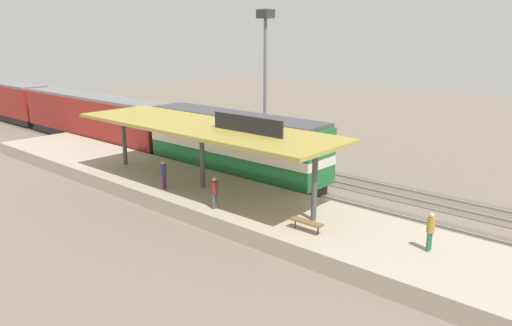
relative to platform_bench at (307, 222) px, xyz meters
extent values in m
plane|color=#706656|center=(8.00, 8.57, -1.34)|extent=(120.00, 120.00, 0.00)
cube|color=#5F5649|center=(6.00, 8.57, -1.32)|extent=(3.20, 110.00, 0.04)
cube|color=gray|center=(5.28, 8.57, -1.26)|extent=(0.10, 110.00, 0.16)
cube|color=gray|center=(6.72, 8.57, -1.26)|extent=(0.10, 110.00, 0.16)
cube|color=#5F5649|center=(10.60, 8.57, -1.32)|extent=(3.20, 110.00, 0.04)
cube|color=gray|center=(9.88, 8.57, -1.26)|extent=(0.10, 110.00, 0.16)
cube|color=gray|center=(11.32, 8.57, -1.26)|extent=(0.10, 110.00, 0.16)
cube|color=#A89E89|center=(1.40, 8.57, -0.89)|extent=(6.00, 44.00, 0.90)
cylinder|color=#47474C|center=(1.40, 0.57, 1.36)|extent=(0.28, 0.28, 3.60)
cylinder|color=#47474C|center=(1.40, 8.57, 1.36)|extent=(0.28, 0.28, 3.60)
cylinder|color=#47474C|center=(1.40, 16.57, 1.36)|extent=(0.28, 0.28, 3.60)
cube|color=#A38E3D|center=(1.40, 8.57, 3.26)|extent=(5.20, 18.00, 0.20)
cube|color=black|center=(1.40, 4.97, 3.81)|extent=(0.12, 4.80, 0.90)
cylinder|color=#333338|center=(0.00, -0.65, -0.23)|extent=(0.07, 0.07, 0.42)
cylinder|color=#333338|center=(0.00, 0.65, -0.23)|extent=(0.07, 0.07, 0.42)
cube|color=brown|center=(0.00, 0.00, 0.02)|extent=(0.44, 1.70, 0.08)
cube|color=#28282D|center=(6.00, 10.38, -0.83)|extent=(2.60, 13.60, 0.70)
cube|color=#1E6B33|center=(6.00, 10.38, 1.27)|extent=(2.90, 14.40, 3.50)
cube|color=#424247|center=(6.00, 10.38, 3.14)|extent=(2.78, 14.11, 0.24)
cube|color=beige|center=(6.00, 10.38, 1.00)|extent=(2.93, 14.43, 0.56)
cube|color=#28282D|center=(6.00, 28.38, -0.83)|extent=(2.60, 19.20, 0.70)
cube|color=maroon|center=(6.00, 28.38, 1.17)|extent=(2.90, 20.00, 3.30)
cube|color=slate|center=(6.00, 28.38, 2.94)|extent=(2.78, 19.60, 0.24)
cube|color=#28282D|center=(6.00, 49.18, -0.83)|extent=(2.60, 19.20, 0.70)
cube|color=maroon|center=(6.00, 49.18, 1.17)|extent=(2.90, 20.00, 3.30)
cylinder|color=slate|center=(13.80, 14.22, 4.16)|extent=(0.28, 0.28, 11.00)
cube|color=#333338|center=(13.80, 14.22, 10.01)|extent=(1.10, 1.10, 0.70)
cylinder|color=#663375|center=(-0.43, 10.08, -0.02)|extent=(0.16, 0.16, 0.84)
cylinder|color=#663375|center=(-0.25, 10.08, -0.02)|extent=(0.16, 0.16, 0.84)
cylinder|color=navy|center=(-0.34, 10.08, 0.72)|extent=(0.34, 0.34, 0.64)
sphere|color=tan|center=(-0.34, 10.08, 1.15)|extent=(0.23, 0.23, 0.23)
cylinder|color=#4C4C51|center=(-0.79, 5.39, -0.02)|extent=(0.16, 0.16, 0.84)
cylinder|color=#4C4C51|center=(-0.61, 5.39, -0.02)|extent=(0.16, 0.16, 0.84)
cylinder|color=maroon|center=(-0.70, 5.39, 0.72)|extent=(0.34, 0.34, 0.64)
sphere|color=tan|center=(-0.70, 5.39, 1.15)|extent=(0.23, 0.23, 0.23)
cylinder|color=#23603D|center=(1.62, -5.12, -0.02)|extent=(0.16, 0.16, 0.84)
cylinder|color=#23603D|center=(1.80, -5.12, -0.02)|extent=(0.16, 0.16, 0.84)
cylinder|color=olive|center=(1.71, -5.12, 0.72)|extent=(0.34, 0.34, 0.64)
sphere|color=tan|center=(1.71, -5.12, 1.15)|extent=(0.23, 0.23, 0.23)
camera|label=1|loc=(-17.34, -12.10, 8.45)|focal=34.04mm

